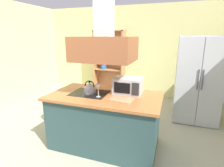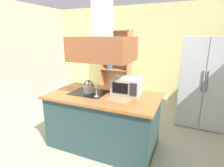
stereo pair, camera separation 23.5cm
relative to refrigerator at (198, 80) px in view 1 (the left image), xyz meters
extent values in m
plane|color=#9A9A83|center=(-1.63, -1.59, -0.91)|extent=(7.80, 7.80, 0.00)
cube|color=beige|center=(-1.63, 1.41, 0.44)|extent=(6.00, 0.12, 2.70)
cube|color=#294446|center=(-1.52, -1.55, -0.48)|extent=(1.71, 0.92, 0.86)
cube|color=#A66132|center=(-1.52, -1.55, -0.03)|extent=(1.79, 1.00, 0.04)
cube|color=black|center=(-1.79, -1.55, -0.01)|extent=(0.60, 0.48, 0.00)
cube|color=#955432|center=(-1.52, -1.55, 0.72)|extent=(0.90, 0.70, 0.36)
cube|color=#B1BBB8|center=(-1.52, -1.55, 1.34)|extent=(0.24, 0.24, 0.89)
cube|color=#B4B5C0|center=(0.00, 0.01, 0.00)|extent=(0.90, 0.72, 1.83)
cube|color=#B3B9C0|center=(-0.22, -0.36, 0.00)|extent=(0.44, 0.03, 1.79)
cube|color=#B5BBC3|center=(0.23, -0.36, 0.00)|extent=(0.44, 0.03, 1.79)
cylinder|color=#4C4C51|center=(-0.04, -0.39, 0.09)|extent=(0.02, 0.02, 0.40)
cylinder|color=#4C4C51|center=(0.04, -0.39, 0.09)|extent=(0.02, 0.02, 0.40)
cube|color=#B0764C|center=(-2.89, 1.15, 0.08)|extent=(0.04, 0.40, 1.99)
cube|color=#B0764C|center=(-1.97, 1.15, 0.08)|extent=(0.04, 0.40, 1.99)
cube|color=#B0764C|center=(-2.43, 1.15, 1.06)|extent=(0.96, 0.40, 0.03)
cube|color=#B0764C|center=(-2.43, 1.15, -0.87)|extent=(0.96, 0.40, 0.08)
cube|color=#B0764C|center=(-2.43, 1.34, 0.08)|extent=(0.96, 0.02, 1.99)
cube|color=#B0764C|center=(-2.43, 1.15, -0.12)|extent=(0.88, 0.36, 0.02)
cube|color=#B0764C|center=(-2.43, 1.15, 0.38)|extent=(0.88, 0.36, 0.02)
cylinder|color=#3060A2|center=(-2.60, 1.10, -0.08)|extent=(0.18, 0.18, 0.05)
cylinder|color=#2C66A0|center=(-2.60, 1.10, -0.04)|extent=(0.17, 0.17, 0.05)
cylinder|color=#3260A8|center=(-2.60, 1.10, 0.01)|extent=(0.16, 0.16, 0.05)
cylinder|color=silver|center=(-2.31, 1.11, 0.45)|extent=(0.01, 0.01, 0.12)
cone|color=silver|center=(-2.31, 1.11, 0.55)|extent=(0.07, 0.07, 0.08)
cylinder|color=silver|center=(-2.16, 1.11, 0.45)|extent=(0.01, 0.01, 0.12)
cone|color=silver|center=(-2.16, 1.11, 0.55)|extent=(0.07, 0.07, 0.08)
cylinder|color=#AFB3C7|center=(-1.79, -1.55, 0.04)|extent=(0.19, 0.19, 0.10)
cone|color=silver|center=(-1.79, -1.55, 0.13)|extent=(0.18, 0.18, 0.07)
sphere|color=black|center=(-1.79, -1.55, 0.17)|extent=(0.03, 0.03, 0.03)
torus|color=black|center=(-1.79, -1.55, 0.11)|extent=(0.18, 0.02, 0.18)
cube|color=tan|center=(-1.21, -1.70, 0.00)|extent=(0.37, 0.28, 0.02)
cube|color=#B7BABF|center=(-1.20, -1.34, 0.12)|extent=(0.46, 0.34, 0.26)
cube|color=black|center=(-1.25, -1.51, 0.12)|extent=(0.26, 0.01, 0.17)
cube|color=#262628|center=(-1.04, -1.51, 0.12)|extent=(0.11, 0.01, 0.20)
cylinder|color=silver|center=(-1.58, -1.68, -0.01)|extent=(0.06, 0.06, 0.01)
cylinder|color=silver|center=(-1.58, -1.68, 0.05)|extent=(0.01, 0.01, 0.11)
cone|color=silver|center=(-1.58, -1.68, 0.15)|extent=(0.08, 0.08, 0.09)
camera|label=1|loc=(-0.53, -4.08, 0.90)|focal=28.45mm
camera|label=2|loc=(-0.31, -4.00, 0.90)|focal=28.45mm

